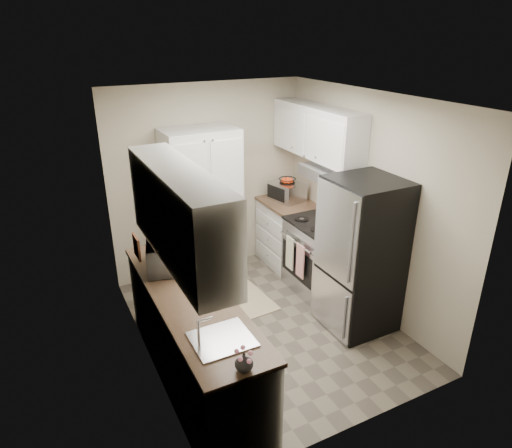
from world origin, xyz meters
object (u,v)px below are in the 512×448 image
refrigerator (361,255)px  toaster_oven (287,191)px  wine_bottle (155,245)px  pantry_cabinet (203,208)px  microwave (166,254)px  electric_range (319,255)px

refrigerator → toaster_oven: refrigerator is taller
wine_bottle → toaster_oven: size_ratio=0.68×
pantry_cabinet → wine_bottle: 1.26m
microwave → electric_range: bearing=-67.4°
electric_range → toaster_oven: 1.05m
pantry_cabinet → electric_range: (1.17, -0.93, -0.52)m
pantry_cabinet → microwave: size_ratio=3.75×
pantry_cabinet → wine_bottle: bearing=-133.0°
pantry_cabinet → wine_bottle: pantry_cabinet is taller
electric_range → toaster_oven: toaster_oven is taller
pantry_cabinet → microwave: pantry_cabinet is taller
wine_bottle → toaster_oven: (2.06, 0.87, -0.02)m
toaster_oven → microwave: bearing=-163.8°
refrigerator → toaster_oven: bearing=87.8°
electric_range → refrigerator: refrigerator is taller
electric_range → microwave: 2.09m
pantry_cabinet → electric_range: pantry_cabinet is taller
wine_bottle → pantry_cabinet: bearing=47.0°
refrigerator → microwave: (-1.96, 0.57, 0.22)m
pantry_cabinet → toaster_oven: 1.21m
pantry_cabinet → microwave: 1.42m
pantry_cabinet → wine_bottle: (-0.86, -0.92, 0.07)m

